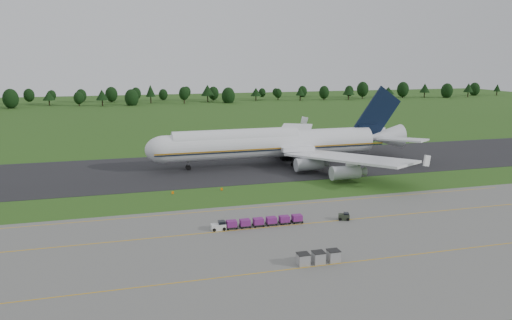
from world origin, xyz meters
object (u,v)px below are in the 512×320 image
object	(u,v)px
aircraft	(276,143)
utility_cart	(344,217)
baggage_train	(257,222)
uld_row	(318,257)
edge_markers	(198,191)

from	to	relation	value
aircraft	utility_cart	size ratio (longest dim) A/B	33.37
utility_cart	baggage_train	bearing A→B (deg)	176.99
utility_cart	uld_row	world-z (taller)	uld_row
aircraft	baggage_train	world-z (taller)	aircraft
utility_cart	edge_markers	distance (m)	35.39
aircraft	utility_cart	world-z (taller)	aircraft
baggage_train	uld_row	world-z (taller)	uld_row
uld_row	utility_cart	bearing A→B (deg)	54.52
baggage_train	uld_row	bearing A→B (deg)	-76.20
utility_cart	uld_row	size ratio (longest dim) A/B	0.35
baggage_train	utility_cart	world-z (taller)	baggage_train
baggage_train	utility_cart	bearing A→B (deg)	-3.01
aircraft	edge_markers	world-z (taller)	aircraft
aircraft	baggage_train	size ratio (longest dim) A/B	4.49
aircraft	uld_row	xyz separation A→B (m)	(-14.92, -66.91, -5.19)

